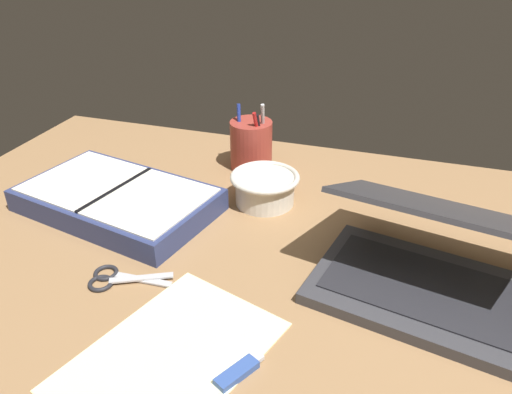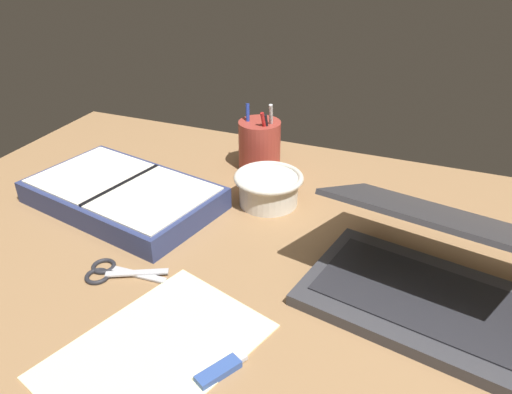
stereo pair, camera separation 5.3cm
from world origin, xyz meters
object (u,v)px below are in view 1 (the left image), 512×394
planner (118,199)px  scissors (113,278)px  bowl (265,187)px  pen_cup (251,145)px  laptop (430,263)px

planner → scissors: planner is taller
bowl → pen_cup: (-7.43, 14.05, 2.10)cm
bowl → pen_cup: 16.03cm
bowl → scissors: bowl is taller
bowl → planner: bowl is taller
bowl → planner: size_ratio=0.34×
planner → pen_cup: bearing=65.8°
pen_cup → planner: pen_cup is taller
planner → scissors: (10.46, -18.91, -1.94)cm
bowl → planner: bearing=-156.3°
laptop → bowl: 35.31cm
pen_cup → bowl: bearing=-62.1°
pen_cup → planner: size_ratio=0.39×
laptop → planner: (-56.69, 5.80, -2.43)cm
bowl → scissors: bearing=-117.0°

